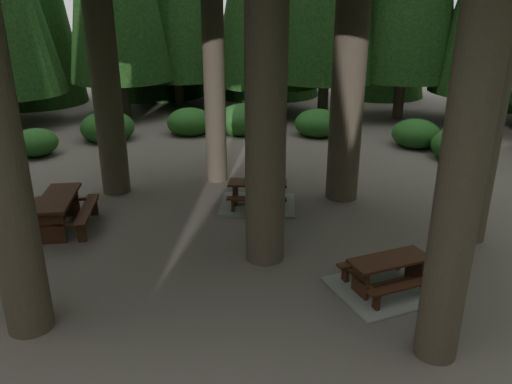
# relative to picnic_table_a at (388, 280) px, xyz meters

# --- Properties ---
(ground) EXTENTS (80.00, 80.00, 0.00)m
(ground) POSITION_rel_picnic_table_a_xyz_m (-3.37, 0.70, -0.22)
(ground) COLOR #584F47
(ground) RESTS_ON ground
(picnic_table_a) EXTENTS (2.61, 2.50, 0.69)m
(picnic_table_a) POSITION_rel_picnic_table_a_xyz_m (0.00, 0.00, 0.00)
(picnic_table_a) COLOR gray
(picnic_table_a) RESTS_ON ground
(picnic_table_b) EXTENTS (2.12, 2.37, 0.86)m
(picnic_table_b) POSITION_rel_picnic_table_a_xyz_m (-7.80, 1.47, 0.35)
(picnic_table_b) COLOR #321E0F
(picnic_table_b) RESTS_ON ground
(picnic_table_c) EXTENTS (2.21, 1.90, 0.69)m
(picnic_table_c) POSITION_rel_picnic_table_a_xyz_m (-3.24, 3.84, 0.00)
(picnic_table_c) COLOR gray
(picnic_table_c) RESTS_ON ground
(shrub_ring) EXTENTS (23.86, 24.64, 1.49)m
(shrub_ring) POSITION_rel_picnic_table_a_xyz_m (-2.67, 1.45, 0.18)
(shrub_ring) COLOR #21581E
(shrub_ring) RESTS_ON ground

